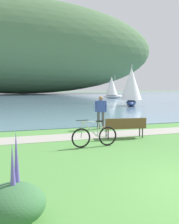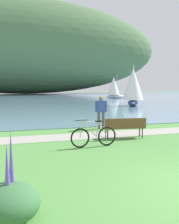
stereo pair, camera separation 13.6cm
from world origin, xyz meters
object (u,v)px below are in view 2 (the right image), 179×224
bicycle_beside_path (94,136)px  person_at_shoreline (101,110)px  sailboat_nearest_to_shore (133,86)px  park_bench_near_camera (125,126)px  sailboat_mid_bay (114,87)px

bicycle_beside_path → person_at_shoreline: size_ratio=1.04×
sailboat_nearest_to_shore → person_at_shoreline: bearing=-123.2°
park_bench_near_camera → person_at_shoreline: size_ratio=1.08×
park_bench_near_camera → sailboat_mid_bay: size_ratio=0.44×
bicycle_beside_path → sailboat_nearest_to_shore: 19.81m
sailboat_nearest_to_shore → sailboat_mid_bay: sailboat_nearest_to_shore is taller
park_bench_near_camera → bicycle_beside_path: bearing=-149.0°
person_at_shoreline → sailboat_nearest_to_shore: (8.61, 13.18, 1.22)m
park_bench_near_camera → sailboat_nearest_to_shore: 18.03m
sailboat_nearest_to_shore → sailboat_mid_bay: size_ratio=1.08×
park_bench_near_camera → sailboat_nearest_to_shore: size_ratio=0.40×
park_bench_near_camera → person_at_shoreline: person_at_shoreline is taller
park_bench_near_camera → person_at_shoreline: bearing=92.4°
person_at_shoreline → sailboat_mid_bay: size_ratio=0.40×
park_bench_near_camera → sailboat_nearest_to_shore: sailboat_nearest_to_shore is taller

